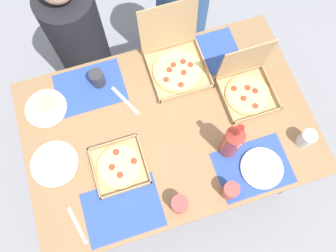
# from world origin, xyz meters

# --- Properties ---
(ground_plane) EXTENTS (6.00, 6.00, 0.00)m
(ground_plane) POSITION_xyz_m (0.00, 0.00, 0.00)
(ground_plane) COLOR gray
(dining_table) EXTENTS (1.46, 0.96, 0.75)m
(dining_table) POSITION_xyz_m (0.00, 0.00, 0.64)
(dining_table) COLOR #3F3328
(dining_table) RESTS_ON ground_plane
(placemat_near_left) EXTENTS (0.36, 0.26, 0.00)m
(placemat_near_left) POSITION_xyz_m (-0.33, -0.33, 0.75)
(placemat_near_left) COLOR #2D4C9E
(placemat_near_left) RESTS_ON dining_table
(placemat_near_right) EXTENTS (0.36, 0.26, 0.00)m
(placemat_near_right) POSITION_xyz_m (0.33, -0.33, 0.75)
(placemat_near_right) COLOR #2D4C9E
(placemat_near_right) RESTS_ON dining_table
(placemat_far_left) EXTENTS (0.36, 0.26, 0.00)m
(placemat_far_left) POSITION_xyz_m (-0.33, 0.33, 0.75)
(placemat_far_left) COLOR #2D4C9E
(placemat_far_left) RESTS_ON dining_table
(placemat_far_right) EXTENTS (0.36, 0.26, 0.00)m
(placemat_far_right) POSITION_xyz_m (0.33, 0.33, 0.75)
(placemat_far_right) COLOR #2D4C9E
(placemat_far_right) RESTS_ON dining_table
(pizza_box_center) EXTENTS (0.25, 0.25, 0.04)m
(pizza_box_center) POSITION_xyz_m (-0.29, -0.13, 0.76)
(pizza_box_center) COLOR tan
(pizza_box_center) RESTS_ON dining_table
(pizza_box_corner_right) EXTENTS (0.30, 0.33, 0.34)m
(pizza_box_corner_right) POSITION_xyz_m (0.14, 0.32, 0.80)
(pizza_box_corner_right) COLOR tan
(pizza_box_corner_right) RESTS_ON dining_table
(pizza_box_corner_left) EXTENTS (0.26, 0.27, 0.30)m
(pizza_box_corner_left) POSITION_xyz_m (0.45, 0.06, 0.80)
(pizza_box_corner_left) COLOR tan
(pizza_box_corner_left) RESTS_ON dining_table
(plate_middle) EXTENTS (0.21, 0.21, 0.03)m
(plate_middle) POSITION_xyz_m (-0.57, 0.28, 0.76)
(plate_middle) COLOR white
(plate_middle) RESTS_ON dining_table
(plate_far_left) EXTENTS (0.21, 0.21, 0.02)m
(plate_far_left) POSITION_xyz_m (0.37, -0.35, 0.76)
(plate_far_left) COLOR white
(plate_far_left) RESTS_ON dining_table
(plate_far_right) EXTENTS (0.23, 0.23, 0.02)m
(plate_far_right) POSITION_xyz_m (-0.59, -0.02, 0.76)
(plate_far_right) COLOR white
(plate_far_right) RESTS_ON dining_table
(soda_bottle) EXTENTS (0.09, 0.09, 0.32)m
(soda_bottle) POSITION_xyz_m (0.25, -0.21, 0.89)
(soda_bottle) COLOR #B2382D
(soda_bottle) RESTS_ON dining_table
(cup_clear_left) EXTENTS (0.07, 0.07, 0.10)m
(cup_clear_left) POSITION_xyz_m (0.17, -0.41, 0.80)
(cup_clear_left) COLOR #BF4742
(cup_clear_left) RESTS_ON dining_table
(cup_red) EXTENTS (0.08, 0.08, 0.10)m
(cup_red) POSITION_xyz_m (-0.07, -0.39, 0.80)
(cup_red) COLOR #BF4742
(cup_red) RESTS_ON dining_table
(cup_dark) EXTENTS (0.07, 0.07, 0.10)m
(cup_dark) POSITION_xyz_m (0.62, -0.28, 0.80)
(cup_dark) COLOR silver
(cup_dark) RESTS_ON dining_table
(cup_spare) EXTENTS (0.07, 0.07, 0.10)m
(cup_spare) POSITION_xyz_m (-0.27, 0.35, 0.80)
(cup_spare) COLOR #333338
(cup_spare) RESTS_ON dining_table
(fork_by_far_right) EXTENTS (0.06, 0.19, 0.00)m
(fork_by_far_right) POSITION_xyz_m (-0.55, -0.34, 0.76)
(fork_by_far_right) COLOR #B7B7BC
(fork_by_far_right) RESTS_ON dining_table
(knife_by_near_right) EXTENTS (0.11, 0.20, 0.00)m
(knife_by_near_right) POSITION_xyz_m (-0.17, 0.20, 0.76)
(knife_by_near_right) COLOR #B7B7BC
(knife_by_near_right) RESTS_ON dining_table
(diner_left_seat) EXTENTS (0.32, 0.32, 1.17)m
(diner_left_seat) POSITION_xyz_m (-0.33, 0.74, 0.53)
(diner_left_seat) COLOR black
(diner_left_seat) RESTS_ON ground_plane
(diner_right_seat) EXTENTS (0.32, 0.32, 1.18)m
(diner_right_seat) POSITION_xyz_m (0.33, 0.74, 0.53)
(diner_right_seat) COLOR #33598C
(diner_right_seat) RESTS_ON ground_plane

